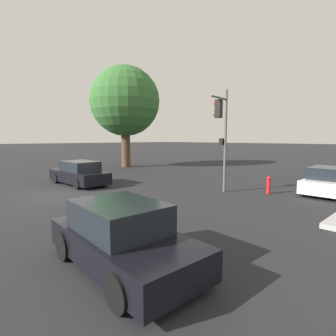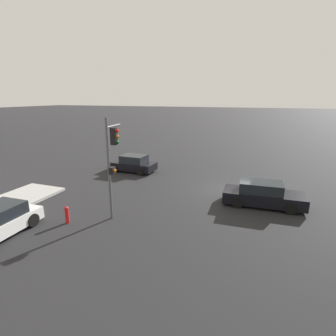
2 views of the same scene
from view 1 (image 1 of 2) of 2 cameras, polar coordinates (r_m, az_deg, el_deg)
ground_plane at (r=14.77m, az=-21.97°, el=-5.25°), size 300.00×300.00×0.00m
street_tree at (r=27.05m, az=-9.34°, el=14.07°), size 6.84×6.84×9.97m
traffic_signal at (r=13.99m, az=11.58°, el=8.87°), size 0.65×1.71×5.40m
crossing_car_0 at (r=17.31m, az=-18.78°, el=-1.14°), size 4.75×2.04×1.48m
crossing_car_1 at (r=6.12m, az=-9.94°, el=-14.61°), size 4.12×2.07×1.46m
parked_car_0 at (r=15.81m, az=31.70°, el=-2.54°), size 2.08×3.86×1.42m
fire_hydrant at (r=14.65m, az=21.04°, el=-3.36°), size 0.22×0.22×0.92m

